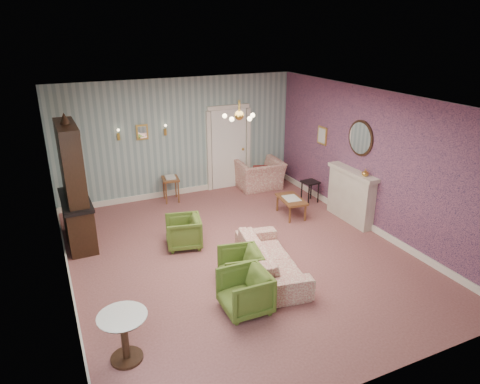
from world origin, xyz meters
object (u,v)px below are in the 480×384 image
olive_chair_b (240,265)px  dresser (72,182)px  pedestal_table (125,337)px  wingback_chair (259,170)px  olive_chair_a (245,290)px  coffee_table (291,207)px  side_table_black (310,192)px  olive_chair_c (183,230)px  sofa_chintz (271,253)px  fireplace (351,196)px

olive_chair_b → dresser: 3.65m
olive_chair_b → pedestal_table: pedestal_table is taller
wingback_chair → olive_chair_a: bearing=63.3°
wingback_chair → pedestal_table: size_ratio=1.65×
coffee_table → wingback_chair: bearing=84.9°
side_table_black → dresser: bearing=177.9°
olive_chair_c → side_table_black: (3.49, 0.87, -0.07)m
dresser → sofa_chintz: bearing=-43.5°
olive_chair_c → pedestal_table: 3.12m
sofa_chintz → olive_chair_b: bearing=104.6°
olive_chair_b → coffee_table: (2.20, 2.01, -0.13)m
sofa_chintz → dresser: size_ratio=0.79×
olive_chair_b → side_table_black: (3.04, 2.52, -0.07)m
olive_chair_b → side_table_black: 3.95m
olive_chair_c → olive_chair_b: bearing=28.0°
olive_chair_b → sofa_chintz: (0.62, 0.05, 0.05)m
coffee_table → olive_chair_c: bearing=-172.1°
wingback_chair → coffee_table: size_ratio=1.37×
olive_chair_b → fireplace: bearing=122.2°
coffee_table → dresser: bearing=171.1°
sofa_chintz → fireplace: (2.63, 1.22, 0.19)m
olive_chair_c → dresser: (-1.81, 1.07, 0.93)m
dresser → olive_chair_b: bearing=-50.9°
olive_chair_c → pedestal_table: (-1.65, -2.65, 0.01)m
olive_chair_c → side_table_black: olive_chair_c is taller
olive_chair_a → olive_chair_b: size_ratio=1.06×
side_table_black → pedestal_table: pedestal_table is taller
olive_chair_c → coffee_table: bearing=110.7°
olive_chair_b → coffee_table: bearing=143.2°
sofa_chintz → fireplace: 2.91m
olive_chair_b → wingback_chair: (2.37, 3.90, 0.16)m
sofa_chintz → side_table_black: size_ratio=3.75×
olive_chair_a → coffee_table: olive_chair_a is taller
wingback_chair → pedestal_table: wingback_chair is taller
coffee_table → olive_chair_a: bearing=-132.0°
wingback_chair → dresser: 4.84m
wingback_chair → pedestal_table: 6.63m
coffee_table → fireplace: bearing=-35.3°
pedestal_table → sofa_chintz: bearing=21.3°
fireplace → side_table_black: size_ratio=2.63×
wingback_chair → pedestal_table: (-4.46, -4.90, -0.15)m
sofa_chintz → olive_chair_a: bearing=141.2°
olive_chair_c → sofa_chintz: (1.06, -1.59, 0.05)m
olive_chair_b → olive_chair_c: 1.70m
fireplace → side_table_black: bearing=99.5°
olive_chair_a → sofa_chintz: bearing=132.4°
wingback_chair → fireplace: size_ratio=0.81×
sofa_chintz → wingback_chair: 4.23m
sofa_chintz → side_table_black: 3.46m
olive_chair_b → fireplace: size_ratio=0.48×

